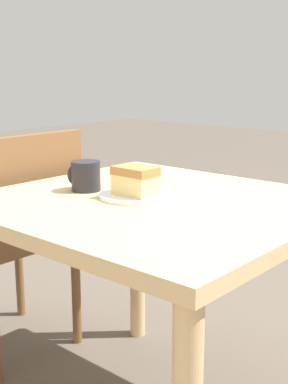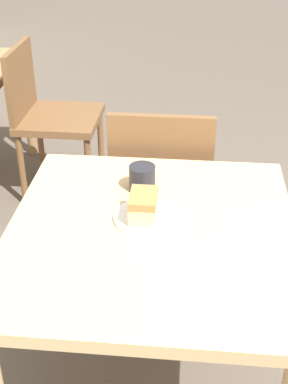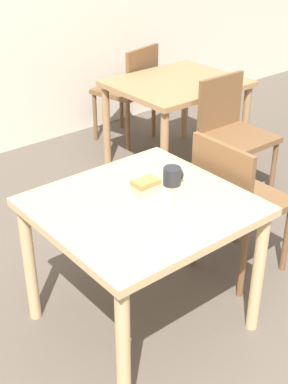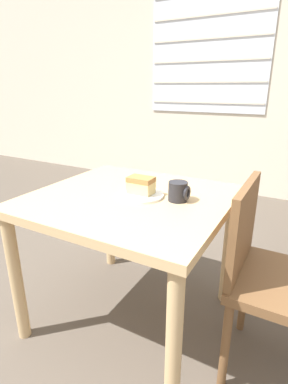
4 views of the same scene
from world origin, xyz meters
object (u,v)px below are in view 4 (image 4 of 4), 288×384
Objects in this scene: chair_near_window at (273,275)px; plate at (142,195)px; dining_table_near at (130,215)px; coffee_mug at (179,191)px; cake_slice at (141,185)px.

chair_near_window reaches higher than plate.
dining_table_near is 1.08× the size of chair_near_window.
plate is 0.18m from coffee_mug.
dining_table_near is at bearing -148.07° from cake_slice.
cake_slice is at bearing 129.87° from plate.
coffee_mug is (0.18, 0.03, 0.04)m from plate.
dining_table_near is 9.61× the size of coffee_mug.
cake_slice is at bearing -173.45° from coffee_mug.
plate is at bearing 89.26° from chair_near_window.
cake_slice reaches higher than plate.
dining_table_near is at bearing 90.70° from chair_near_window.
plate is (-0.62, 0.01, 0.23)m from chair_near_window.
coffee_mug is (0.23, 0.05, 0.15)m from dining_table_near.
coffee_mug reaches higher than plate.
chair_near_window is at bearing -1.82° from cake_slice.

